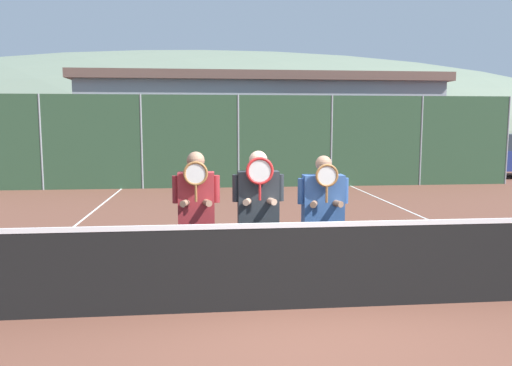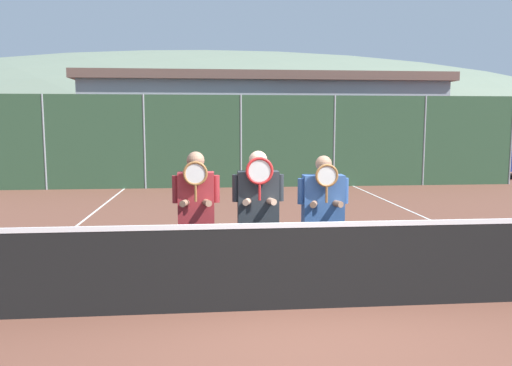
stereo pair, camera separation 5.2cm
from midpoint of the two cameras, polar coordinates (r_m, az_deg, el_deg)
ground_plane at (r=5.81m, az=5.45°, el=-14.13°), size 120.00×120.00×0.00m
hill_distant at (r=66.06m, az=-4.45°, el=5.09°), size 108.73×60.41×21.14m
clubhouse_building at (r=22.57m, az=0.84°, el=6.93°), size 15.47×5.50×4.14m
fence_back at (r=16.04m, az=-1.64°, el=4.75°), size 18.36×0.06×2.96m
tennis_net at (r=5.65m, az=5.51°, el=-9.28°), size 9.99×0.09×1.09m
court_line_left_sideline at (r=8.99m, az=-22.69°, el=-7.01°), size 0.05×16.00×0.01m
court_line_right_sideline at (r=9.80m, az=23.91°, el=-5.93°), size 0.05×16.00×0.01m
player_leftmost at (r=6.00m, az=-6.59°, el=-3.26°), size 0.56×0.34×1.75m
player_center_left at (r=6.03m, az=0.49°, el=-2.89°), size 0.62×0.34×1.75m
player_center_right at (r=6.17m, az=7.90°, el=-3.25°), size 0.63×0.34×1.69m
car_far_left at (r=18.59m, az=-16.54°, el=2.91°), size 4.11×1.98×1.71m
car_left_of_center at (r=18.67m, az=-1.02°, el=3.31°), size 4.36×1.91×1.79m
car_center at (r=19.66m, az=13.85°, el=3.16°), size 4.18×2.06×1.68m
car_right_of_center at (r=21.46m, az=27.22°, el=2.88°), size 4.44×2.07×1.66m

